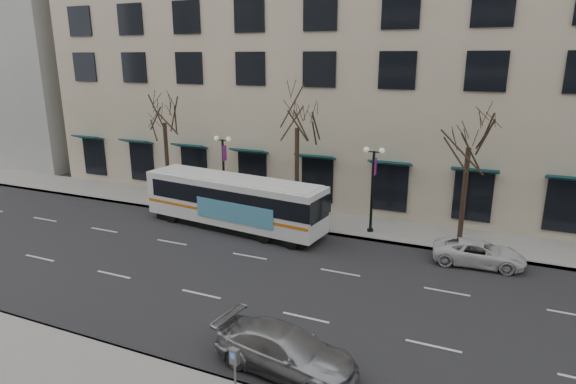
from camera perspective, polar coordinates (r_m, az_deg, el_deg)
The scene contains 13 objects.
ground at distance 23.91m, azimuth -7.18°, elevation -9.57°, with size 160.00×160.00×0.00m, color black.
sidewalk_far at distance 29.94m, azimuth 10.08°, elevation -4.23°, with size 80.00×4.00×0.15m, color gray.
building_hotel at distance 41.69m, azimuth 5.20°, elevation 18.18°, with size 40.00×20.00×24.00m, color #BBAD8E.
building_far_upblock at distance 63.24m, azimuth -29.16°, elevation 17.32°, with size 28.00×20.00×28.00m, color #999993.
tree_far_left at distance 34.76m, azimuth -14.54°, elevation 9.51°, with size 3.60×3.60×8.34m.
tree_far_mid at distance 29.70m, azimuth 1.10°, elevation 9.42°, with size 3.60×3.60×8.55m.
tree_far_right at distance 27.57m, azimuth 20.83°, elevation 6.90°, with size 3.60×3.60×8.06m.
lamp_post_left at distance 32.07m, azimuth -7.63°, elevation 2.57°, with size 1.22×0.45×5.21m.
lamp_post_right at distance 28.34m, azimuth 9.99°, elevation 0.72°, with size 1.22×0.45×5.21m.
city_bus at distance 29.31m, azimuth -6.38°, elevation -1.07°, with size 12.02×3.93×3.20m.
silver_car at distance 16.87m, azimuth -0.25°, elevation -18.27°, with size 2.05×5.05×1.46m, color #989A9F.
white_pickup at distance 26.31m, azimuth 21.67°, elevation -6.73°, with size 2.05×4.45×1.24m, color silver.
pay_station at distance 15.85m, azimuth -6.34°, elevation -19.14°, with size 0.32×0.23×1.36m.
Camera 1 is at (11.25, -18.49, 10.17)m, focal length 30.00 mm.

